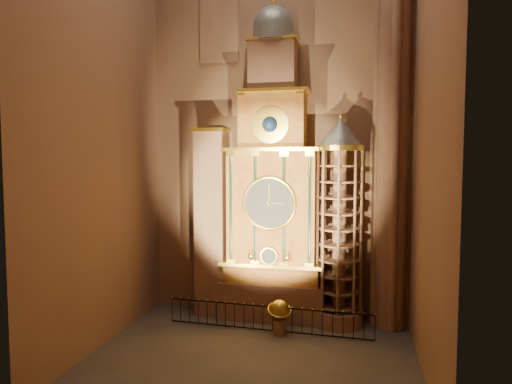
% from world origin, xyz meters
% --- Properties ---
extents(floor, '(14.00, 14.00, 0.00)m').
position_xyz_m(floor, '(0.00, 0.00, 0.00)').
color(floor, '#383330').
rests_on(floor, ground).
extents(wall_back, '(22.00, 0.00, 22.00)m').
position_xyz_m(wall_back, '(0.00, 6.00, 11.00)').
color(wall_back, '#8F654D').
rests_on(wall_back, floor).
extents(wall_left, '(0.00, 22.00, 22.00)m').
position_xyz_m(wall_left, '(-7.00, 0.00, 11.00)').
color(wall_left, '#8F654D').
rests_on(wall_left, floor).
extents(wall_right, '(0.00, 22.00, 22.00)m').
position_xyz_m(wall_right, '(7.00, 0.00, 11.00)').
color(wall_right, '#8F654D').
rests_on(wall_right, floor).
extents(astronomical_clock, '(5.60, 2.41, 16.70)m').
position_xyz_m(astronomical_clock, '(0.00, 4.96, 6.68)').
color(astronomical_clock, '#8C634C').
rests_on(astronomical_clock, floor).
extents(portrait_tower, '(1.80, 1.60, 10.20)m').
position_xyz_m(portrait_tower, '(-3.40, 4.98, 5.15)').
color(portrait_tower, '#8C634C').
rests_on(portrait_tower, floor).
extents(stair_turret, '(2.50, 2.50, 10.80)m').
position_xyz_m(stair_turret, '(3.50, 4.70, 5.27)').
color(stair_turret, '#8C634C').
rests_on(stair_turret, floor).
extents(gothic_pier, '(2.04, 2.04, 22.00)m').
position_xyz_m(gothic_pier, '(6.10, 5.00, 11.00)').
color(gothic_pier, '#8C634C').
rests_on(gothic_pier, floor).
extents(stained_glass_window, '(2.20, 0.14, 5.20)m').
position_xyz_m(stained_glass_window, '(-3.20, 5.92, 16.50)').
color(stained_glass_window, navy).
rests_on(stained_glass_window, wall_back).
extents(celestial_globe, '(1.49, 1.45, 1.70)m').
position_xyz_m(celestial_globe, '(0.74, 2.73, 1.02)').
color(celestial_globe, '#8C634C').
rests_on(celestial_globe, floor).
extents(iron_railing, '(10.27, 0.51, 1.25)m').
position_xyz_m(iron_railing, '(0.14, 2.85, 0.68)').
color(iron_railing, black).
rests_on(iron_railing, floor).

